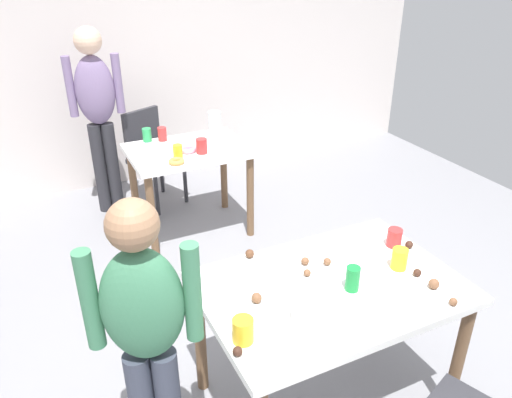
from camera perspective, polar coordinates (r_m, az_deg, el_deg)
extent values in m
plane|color=gray|center=(2.94, 4.61, -21.10)|extent=(6.40, 6.40, 0.00)
cube|color=silver|center=(5.05, -14.09, 16.21)|extent=(6.40, 0.10, 2.60)
cube|color=white|center=(2.43, 8.54, -10.02)|extent=(1.22, 0.83, 0.04)
cylinder|color=brown|center=(2.78, 22.11, -16.55)|extent=(0.06, 0.06, 0.71)
cylinder|color=brown|center=(2.72, -6.40, -15.36)|extent=(0.06, 0.06, 0.71)
cylinder|color=brown|center=(3.16, 12.87, -9.17)|extent=(0.06, 0.06, 0.71)
cube|color=white|center=(4.01, -7.71, 5.51)|extent=(0.93, 0.68, 0.04)
cylinder|color=brown|center=(3.82, -11.76, -2.16)|extent=(0.06, 0.06, 0.71)
cylinder|color=brown|center=(4.06, -0.66, 0.25)|extent=(0.06, 0.06, 0.71)
cylinder|color=brown|center=(4.31, -13.73, 1.12)|extent=(0.06, 0.06, 0.71)
cylinder|color=brown|center=(4.52, -3.70, 3.12)|extent=(0.06, 0.06, 0.71)
cube|color=#2D2D33|center=(4.64, -11.23, 4.32)|extent=(0.53, 0.53, 0.04)
cube|color=#2D2D33|center=(4.70, -12.89, 7.43)|extent=(0.36, 0.19, 0.42)
cylinder|color=#2D2D33|center=(4.71, -8.09, 1.93)|extent=(0.04, 0.04, 0.41)
cylinder|color=#2D2D33|center=(4.52, -11.26, 0.51)|extent=(0.04, 0.04, 0.41)
cylinder|color=#2D2D33|center=(4.95, -10.74, 2.99)|extent=(0.04, 0.04, 0.41)
cylinder|color=#2D2D33|center=(4.77, -13.86, 1.69)|extent=(0.04, 0.04, 0.41)
ellipsoid|color=#3D7A56|center=(1.98, -12.81, -11.70)|extent=(0.37, 0.29, 0.51)
sphere|color=#997051|center=(1.79, -13.94, -2.88)|extent=(0.19, 0.19, 0.19)
cylinder|color=#3D7A56|center=(1.99, -18.46, -10.95)|extent=(0.09, 0.09, 0.43)
cylinder|color=#3D7A56|center=(1.94, -7.26, -10.60)|extent=(0.09, 0.09, 0.43)
cylinder|color=#28282D|center=(4.64, -16.01, 3.48)|extent=(0.11, 0.11, 0.82)
cylinder|color=#28282D|center=(4.65, -17.36, 3.31)|extent=(0.11, 0.11, 0.82)
ellipsoid|color=slate|center=(4.42, -17.90, 11.70)|extent=(0.35, 0.25, 0.58)
sphere|color=beige|center=(4.34, -18.67, 16.78)|extent=(0.22, 0.22, 0.22)
cylinder|color=slate|center=(4.41, -15.47, 12.58)|extent=(0.08, 0.08, 0.49)
cylinder|color=slate|center=(4.42, -20.47, 11.89)|extent=(0.08, 0.08, 0.49)
cylinder|color=white|center=(2.18, 6.48, -12.82)|extent=(0.18, 0.18, 0.09)
cylinder|color=#198438|center=(2.37, 10.97, -8.91)|extent=(0.07, 0.07, 0.12)
cube|color=silver|center=(2.43, -3.25, -9.08)|extent=(0.17, 0.02, 0.01)
cylinder|color=yellow|center=(2.07, -1.49, -14.76)|extent=(0.09, 0.09, 0.11)
cylinder|color=red|center=(2.75, 15.52, -4.27)|extent=(0.08, 0.08, 0.10)
cylinder|color=yellow|center=(2.57, 16.05, -6.58)|extent=(0.08, 0.08, 0.11)
sphere|color=brown|center=(2.45, 5.86, -8.38)|extent=(0.04, 0.04, 0.04)
sphere|color=#3D2319|center=(2.77, 17.07, -4.99)|extent=(0.04, 0.04, 0.04)
sphere|color=brown|center=(2.50, 19.64, -9.11)|extent=(0.05, 0.05, 0.05)
sphere|color=brown|center=(2.53, 5.62, -7.07)|extent=(0.04, 0.04, 0.04)
sphere|color=brown|center=(2.43, 21.60, -10.85)|extent=(0.04, 0.04, 0.04)
sphere|color=#3D2319|center=(2.56, 17.93, -8.00)|extent=(0.04, 0.04, 0.04)
sphere|color=#3D2319|center=(2.04, -2.12, -16.99)|extent=(0.04, 0.04, 0.04)
sphere|color=brown|center=(2.28, 0.07, -11.22)|extent=(0.05, 0.05, 0.05)
sphere|color=brown|center=(2.57, -0.73, -6.26)|extent=(0.05, 0.05, 0.05)
sphere|color=brown|center=(2.54, 8.13, -7.09)|extent=(0.04, 0.04, 0.04)
cylinder|color=white|center=(4.23, -4.74, 8.59)|extent=(0.11, 0.11, 0.20)
cylinder|color=red|center=(4.17, -10.66, 7.30)|extent=(0.07, 0.07, 0.11)
cylinder|color=yellow|center=(3.81, -8.92, 5.41)|extent=(0.07, 0.07, 0.10)
cylinder|color=green|center=(4.18, -12.34, 7.16)|extent=(0.07, 0.07, 0.11)
cylinder|color=red|center=(3.86, -6.22, 6.03)|extent=(0.09, 0.09, 0.12)
torus|color=gold|center=(3.71, -9.06, 4.27)|extent=(0.12, 0.12, 0.03)
torus|color=white|center=(4.08, -3.71, 6.66)|extent=(0.10, 0.10, 0.03)
torus|color=pink|center=(3.92, -7.80, 5.64)|extent=(0.14, 0.14, 0.04)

